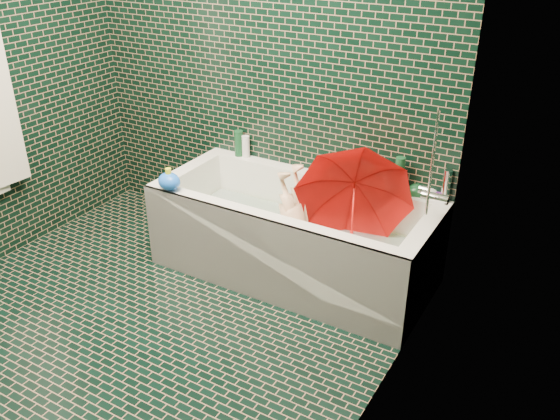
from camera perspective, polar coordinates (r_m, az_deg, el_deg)
The scene contains 18 objects.
floor at distance 3.37m, azimuth -14.37°, elevation -11.87°, with size 2.80×2.80×0.00m, color black.
wall_back at distance 3.82m, azimuth -1.71°, elevation 14.76°, with size 2.80×2.80×0.00m, color black.
wall_right at distance 2.06m, azimuth 8.50°, elevation 3.23°, with size 2.80×2.80×0.00m, color black.
bathtub at distance 3.67m, azimuth 1.25°, elevation -3.28°, with size 1.70×0.75×0.55m.
bath_mat at distance 3.71m, azimuth 1.37°, elevation -3.89°, with size 1.35×0.47×0.01m, color green.
water at distance 3.64m, azimuth 1.39°, elevation -1.96°, with size 1.48×0.53×0.00m, color silver.
faucet at distance 3.15m, azimuth 14.47°, elevation 1.88°, with size 0.18×0.19×0.55m.
child at distance 3.61m, azimuth 1.96°, elevation -2.08°, with size 0.29×0.19×0.80m, color beige.
umbrella at distance 3.36m, azimuth 7.04°, elevation 0.11°, with size 0.66×0.66×0.58m, color red.
soap_bottle_a at distance 3.56m, azimuth 13.89°, elevation 1.04°, with size 0.11×0.11×0.28m, color white.
soap_bottle_b at distance 3.56m, azimuth 15.14°, elevation 0.86°, with size 0.08×0.08×0.18m, color #572079.
soap_bottle_c at distance 3.57m, azimuth 12.91°, elevation 1.21°, with size 0.13×0.13×0.16m, color #124223.
bottle_right_tall at distance 3.54m, azimuth 11.39°, elevation 3.21°, with size 0.06×0.06×0.23m, color #124223.
bottle_right_pump at distance 3.52m, azimuth 15.73°, elevation 2.23°, with size 0.05×0.05×0.20m, color silver.
bottle_left_tall at distance 4.05m, azimuth -3.99°, elevation 6.43°, with size 0.06×0.06×0.18m, color #124223.
bottle_left_short at distance 4.03m, azimuth -3.31°, elevation 6.12°, with size 0.05×0.05×0.15m, color white.
rubber_duck at distance 3.61m, azimuth 10.70°, elevation 2.42°, with size 0.11×0.08×0.09m.
bath_toy at distance 3.60m, azimuth -10.62°, elevation 2.75°, with size 0.17×0.16×0.14m.
Camera 1 is at (1.98, -1.76, 2.08)m, focal length 38.00 mm.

